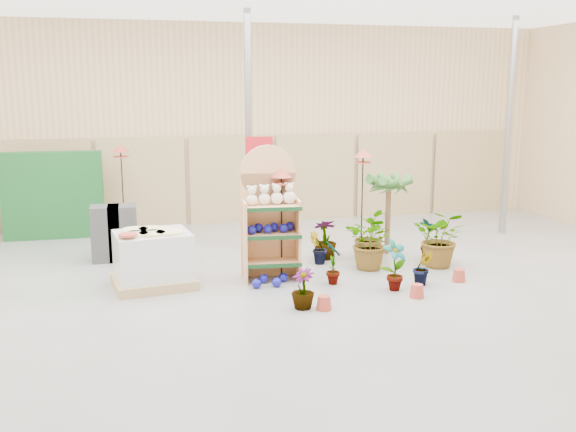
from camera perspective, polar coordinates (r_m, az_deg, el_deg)
The scene contains 23 objects.
room at distance 9.73m, azimuth -0.94°, elevation 6.28°, with size 15.20×12.10×4.70m.
display_shelf at distance 10.41m, azimuth -1.66°, elevation -0.19°, with size 0.95×0.65×2.17m.
teddy_bears at distance 10.24m, azimuth -1.40°, elevation 1.80°, with size 0.80×0.21×0.34m.
gazing_balls_shelf at distance 10.32m, azimuth -1.52°, elevation -1.07°, with size 0.80×0.27×0.15m.
gazing_balls_floor at distance 10.20m, azimuth -1.60°, elevation -5.75°, with size 0.63×0.39×0.15m.
pallet_stack at distance 10.25m, azimuth -11.91°, elevation -3.80°, with size 1.37×1.20×0.91m.
charcoal_planters at distance 11.97m, azimuth -15.17°, elevation -1.47°, with size 0.80×0.50×1.00m.
trellis_stock at distance 14.04m, azimuth -20.16°, elevation 1.74°, with size 2.00×0.30×1.80m, color #155321.
offer_sign at distance 11.83m, azimuth -2.58°, elevation 4.03°, with size 0.50×0.08×2.20m.
bird_table_front at distance 10.33m, azimuth -0.59°, elevation 3.52°, with size 0.34×0.34×1.80m.
bird_table_right at distance 11.66m, azimuth 6.69°, elevation 5.23°, with size 0.34×0.34×1.99m.
bird_table_back at distance 13.28m, azimuth -14.65°, elevation 5.54°, with size 0.34×0.34×1.96m.
palm at distance 12.01m, azimuth 8.95°, elevation 2.97°, with size 0.70×0.70×1.60m.
potted_plant_0 at distance 10.19m, azimuth 4.09°, elevation -4.16°, with size 0.37×0.25×0.71m, color #306526.
potted_plant_2 at distance 11.06m, azimuth 7.46°, elevation -2.31°, with size 0.86×0.75×0.96m, color #306526.
potted_plant_4 at distance 11.97m, azimuth 12.34°, elevation -1.92°, with size 0.40×0.27×0.76m, color #306526.
potted_plant_5 at distance 11.35m, azimuth 2.68°, elevation -2.86°, with size 0.32×0.26×0.58m, color #306526.
potted_plant_6 at distance 11.75m, azimuth 7.04°, elevation -1.75°, with size 0.77×0.67×0.86m, color #306526.
potted_plant_7 at distance 9.08m, azimuth 1.33°, elevation -6.49°, with size 0.33×0.33×0.58m, color #306526.
potted_plant_8 at distance 9.97m, azimuth 9.46°, elevation -4.32°, with size 0.43×0.29×0.81m, color #306526.
potted_plant_9 at distance 10.35m, azimuth 11.91°, elevation -4.50°, with size 0.32×0.26×0.58m, color #306526.
potted_plant_10 at distance 11.44m, azimuth 13.48°, elevation -1.93°, with size 0.91×0.79×1.01m, color #306526.
potted_plant_11 at distance 11.68m, azimuth 3.33°, elevation -2.06°, with size 0.41×0.41×0.74m, color #306526.
Camera 1 is at (-2.05, -8.56, 3.07)m, focal length 40.00 mm.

